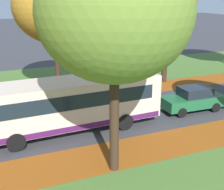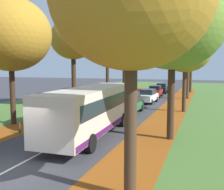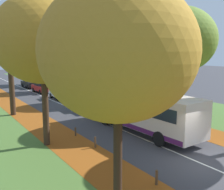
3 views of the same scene
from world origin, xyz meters
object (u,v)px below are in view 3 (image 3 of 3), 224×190
Objects in this scene: car_white_following at (60,92)px; bus at (140,108)px; car_green_lead at (87,102)px; bollard_third at (95,142)px; tree_right_mid at (112,50)px; car_red_third_in_line at (42,87)px; car_black_fourth_in_line at (30,83)px; tree_right_distant at (48,47)px; bollard_fourth at (75,132)px; tree_right_near at (179,40)px; tree_left_nearest at (118,52)px; tree_right_far at (71,46)px; bollard_nearest at (157,178)px; tree_left_near at (42,40)px; bollard_second at (121,158)px; tree_left_mid at (8,37)px.

bus is at bearing -90.86° from car_white_following.
car_green_lead is at bearing 89.42° from bus.
tree_right_mid is at bearing 52.10° from bollard_third.
car_red_third_in_line is 1.00× the size of car_black_fourth_in_line.
tree_right_mid is at bearing -88.82° from tree_right_distant.
car_green_lead is 0.99× the size of car_white_following.
bollard_fourth is at bearing -124.27° from car_green_lead.
car_white_following is 1.00× the size of car_black_fourth_in_line.
tree_right_near is at bearing -73.38° from car_white_following.
tree_right_distant reaches higher than car_black_fourth_in_line.
tree_left_nearest is 30.46m from tree_right_far.
bollard_nearest is at bearing -124.37° from bus.
tree_left_nearest is 30.08m from car_red_third_in_line.
tree_left_near is at bearing 171.97° from bus.
tree_right_far is at bearing 71.55° from car_green_lead.
tree_right_far is at bearing 91.86° from tree_right_mid.
tree_left_near is 14.60× the size of bollard_second.
car_white_following is (0.24, 15.73, -0.89)m from bus.
car_black_fourth_in_line is at bearing 91.06° from car_white_following.
bus is at bearing -101.68° from tree_right_far.
bollard_second is (-9.32, -4.67, -6.51)m from tree_right_near.
tree_right_far reaches higher than bollard_nearest.
car_black_fourth_in_line is (4.60, 26.23, 0.50)m from bollard_fourth.
tree_right_near reaches higher than tree_left_nearest.
bollard_third is (-9.33, -11.98, -5.62)m from tree_right_mid.
tree_right_far reaches higher than car_green_lead.
bollard_third is (2.31, -2.20, -6.25)m from tree_left_near.
tree_right_far is at bearing 68.31° from bollard_third.
bollard_nearest is (2.28, -7.70, -6.25)m from tree_left_near.
tree_right_near is 1.09× the size of tree_right_far.
car_red_third_in_line reaches higher than bollard_nearest.
tree_right_far is 2.05× the size of car_red_third_in_line.
car_black_fourth_in_line is at bearing 90.21° from car_green_lead.
tree_right_mid is 7.36m from car_green_lead.
tree_right_distant is 33.72m from bollard_third.
tree_right_distant is at bearing 61.40° from tree_left_mid.
tree_right_distant is 31.15m from bollard_fourth.
bollard_second is 1.02× the size of bollard_fourth.
car_white_following is at bearing 71.25° from bollard_fourth.
tree_right_far is 12.46× the size of bollard_nearest.
bollard_second is at bearing -98.27° from car_black_fourth_in_line.
tree_right_distant reaches higher than tree_right_mid.
bollard_third is at bearing 68.10° from tree_left_nearest.
tree_right_distant is (-0.38, 29.99, -0.18)m from tree_right_near.
bus is (-4.42, -21.36, -4.98)m from tree_right_far.
car_black_fourth_in_line is (6.87, 34.67, -5.10)m from tree_left_nearest.
tree_left_near reaches higher than tree_left_nearest.
tree_left_nearest is 0.89× the size of tree_right_near.
tree_right_near is (11.59, 7.61, 0.91)m from tree_left_nearest.
bollard_fourth is (2.29, 0.55, -6.29)m from tree_left_near.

